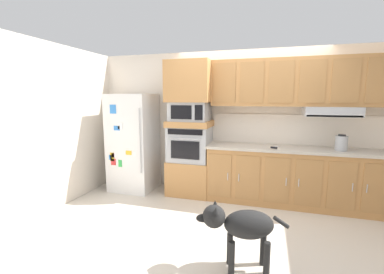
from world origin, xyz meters
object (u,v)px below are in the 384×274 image
Objects in this scene: dog at (241,225)px; refrigerator at (134,142)px; screwdriver at (274,147)px; electric_kettle at (341,143)px; microwave at (190,112)px; built_in_oven at (190,144)px.

refrigerator is at bearing -54.08° from dog.
electric_kettle is (0.94, 0.10, 0.10)m from screwdriver.
refrigerator is 1.22m from microwave.
built_in_oven is 0.78× the size of dog.
screwdriver is at bearing -173.84° from electric_kettle.
built_in_oven is at bearing 179.23° from microwave.
built_in_oven is at bearing 3.62° from refrigerator.
electric_kettle is (2.34, -0.05, 0.13)m from built_in_oven.
refrigerator is 1.07m from built_in_oven.
refrigerator is 2.48m from screwdriver.
electric_kettle is 2.28m from dog.
refrigerator is 2.73× the size of microwave.
microwave is 2.38m from electric_kettle.
microwave is at bearing -0.77° from built_in_oven.
microwave reaches higher than dog.
dog is (1.08, -1.86, -1.00)m from microwave.
built_in_oven is (1.07, 0.07, 0.02)m from refrigerator.
refrigerator is at bearing -176.38° from microwave.
refrigerator is 2.51× the size of built_in_oven.
electric_kettle is 0.27× the size of dog.
screwdriver is 0.18× the size of dog.
electric_kettle is at bearing -139.18° from dog.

